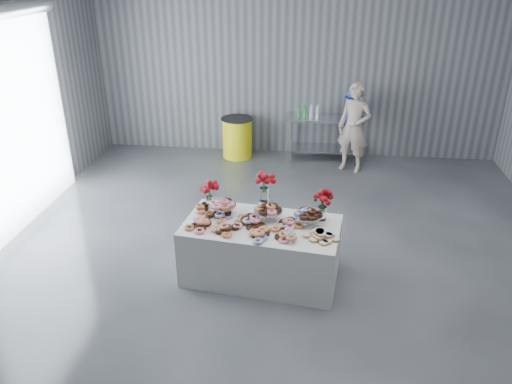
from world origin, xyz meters
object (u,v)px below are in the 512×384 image
display_table (261,250)px  trash_barrel (237,137)px  person (354,128)px  water_jug (352,105)px  prep_table (324,131)px

display_table → trash_barrel: size_ratio=2.34×
person → trash_barrel: person is taller
water_jug → person: size_ratio=0.33×
display_table → person: person is taller
person → trash_barrel: bearing=-166.6°
prep_table → water_jug: size_ratio=2.71×
display_table → prep_table: size_ratio=1.27×
display_table → prep_table: bearing=79.3°
prep_table → person: (0.55, -0.44, 0.22)m
display_table → water_jug: bearing=72.8°
display_table → prep_table: prep_table is taller
prep_table → person: 0.74m
person → display_table: bearing=-85.4°
water_jug → trash_barrel: 2.34m
display_table → trash_barrel: (-0.94, 4.15, 0.03)m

